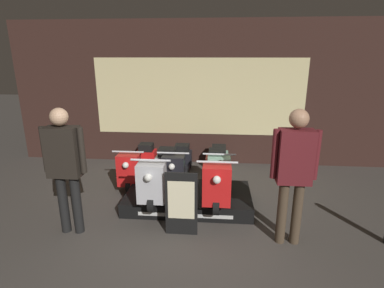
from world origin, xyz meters
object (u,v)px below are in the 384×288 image
object	(u,v)px
scooter_display_left	(160,174)
person_left_browsing	(65,161)
scooter_backrow_1	(178,166)
person_right_browsing	(294,167)
scooter_backrow_2	(219,167)
price_sign_board	(181,204)
scooter_backrow_0	(139,164)
scooter_display_right	(217,176)

from	to	relation	value
scooter_display_left	person_left_browsing	distance (m)	1.54
scooter_backrow_1	person_right_browsing	bearing A→B (deg)	-48.41
scooter_backrow_1	scooter_backrow_2	world-z (taller)	same
scooter_display_left	price_sign_board	world-z (taller)	scooter_display_left
scooter_backrow_0	price_sign_board	distance (m)	2.20
scooter_display_right	person_left_browsing	distance (m)	2.31
scooter_display_right	scooter_backrow_1	size ratio (longest dim) A/B	1.00
scooter_backrow_0	scooter_backrow_1	distance (m)	0.81
price_sign_board	scooter_display_right	bearing A→B (deg)	60.44
person_right_browsing	scooter_display_right	bearing A→B (deg)	136.63
scooter_backrow_2	price_sign_board	xyz separation A→B (m)	(-0.52, -1.90, 0.16)
scooter_backrow_0	person_left_browsing	size ratio (longest dim) A/B	0.98
person_left_browsing	scooter_backrow_0	bearing A→B (deg)	76.63
scooter_backrow_2	person_left_browsing	world-z (taller)	person_left_browsing
scooter_display_left	scooter_backrow_1	bearing A→B (deg)	81.27
person_left_browsing	price_sign_board	bearing A→B (deg)	2.43
scooter_display_right	scooter_backrow_0	world-z (taller)	scooter_display_right
person_left_browsing	scooter_backrow_2	bearing A→B (deg)	43.21
scooter_display_left	scooter_backrow_1	xyz separation A→B (m)	(0.16, 1.05, -0.24)
scooter_backrow_2	person_left_browsing	xyz separation A→B (m)	(-2.09, -1.97, 0.76)
scooter_display_right	person_right_browsing	distance (m)	1.44
scooter_backrow_2	price_sign_board	distance (m)	1.98
scooter_backrow_2	person_right_browsing	distance (m)	2.31
person_right_browsing	price_sign_board	world-z (taller)	person_right_browsing
scooter_backrow_0	price_sign_board	size ratio (longest dim) A/B	1.88
scooter_display_left	scooter_display_right	world-z (taller)	same
scooter_display_right	person_right_browsing	xyz separation A→B (m)	(0.97, -0.92, 0.55)
scooter_backrow_0	scooter_backrow_1	world-z (taller)	same
person_right_browsing	price_sign_board	distance (m)	1.58
scooter_backrow_0	person_left_browsing	xyz separation A→B (m)	(-0.47, -1.97, 0.76)
scooter_backrow_2	price_sign_board	world-z (taller)	price_sign_board
scooter_display_left	person_right_browsing	xyz separation A→B (m)	(1.91, -0.92, 0.55)
scooter_display_right	scooter_backrow_1	distance (m)	1.33
scooter_backrow_1	person_left_browsing	size ratio (longest dim) A/B	0.98
scooter_backrow_1	price_sign_board	bearing A→B (deg)	-81.24
scooter_backrow_0	scooter_backrow_2	distance (m)	1.63
scooter_display_left	scooter_backrow_2	xyz separation A→B (m)	(0.97, 1.05, -0.24)
scooter_display_right	person_right_browsing	world-z (taller)	person_right_browsing
scooter_backrow_0	price_sign_board	world-z (taller)	price_sign_board
scooter_backrow_0	scooter_backrow_2	bearing A→B (deg)	0.00
scooter_backrow_1	scooter_display_right	bearing A→B (deg)	-53.56
scooter_backrow_2	scooter_backrow_1	bearing A→B (deg)	180.00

